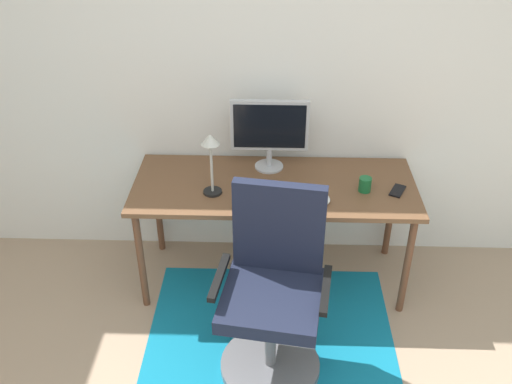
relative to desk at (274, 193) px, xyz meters
The scene contains 10 objects.
wall_back 0.76m from the desk, 92.28° to the left, with size 6.00×0.10×2.60m, color white.
area_rug 0.95m from the desk, 90.69° to the right, with size 1.45×1.49×0.01m, color #117397.
desk is the anchor object (origin of this frame).
monitor 0.39m from the desk, 99.90° to the left, with size 0.48×0.18×0.45m.
keyboard 0.23m from the desk, 95.55° to the right, with size 0.43×0.13×0.02m, color black.
computer_mouse 0.35m from the desk, 32.74° to the right, with size 0.06×0.10×0.03m, color white.
coffee_cup 0.55m from the desk, ahead, with size 0.07×0.07×0.09m, color #175E2F.
cell_phone 0.74m from the desk, ahead, with size 0.07×0.14×0.01m, color black.
desk_lamp 0.51m from the desk, 163.32° to the right, with size 0.11×0.11×0.38m.
office_chair 0.75m from the desk, 89.93° to the right, with size 0.62×0.57×1.08m.
Camera 1 is at (0.00, -1.15, 2.54)m, focal length 40.04 mm.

